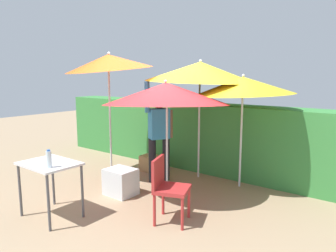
# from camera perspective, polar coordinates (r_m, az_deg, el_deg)

# --- Properties ---
(ground_plane) EXTENTS (24.00, 24.00, 0.00)m
(ground_plane) POSITION_cam_1_polar(r_m,az_deg,el_deg) (5.58, -1.92, -11.62)
(ground_plane) COLOR #9E8466
(hedge_row) EXTENTS (8.00, 0.70, 1.40)m
(hedge_row) POSITION_cam_1_polar(r_m,az_deg,el_deg) (6.67, 6.98, -1.96)
(hedge_row) COLOR #38843D
(hedge_row) RESTS_ON ground_plane
(umbrella_rainbow) EXTENTS (1.75, 1.74, 2.01)m
(umbrella_rainbow) POSITION_cam_1_polar(r_m,az_deg,el_deg) (5.56, 13.53, 7.16)
(umbrella_rainbow) COLOR silver
(umbrella_rainbow) RESTS_ON ground_plane
(umbrella_orange) EXTENTS (1.65, 1.66, 2.47)m
(umbrella_orange) POSITION_cam_1_polar(r_m,az_deg,el_deg) (6.05, -10.77, 11.35)
(umbrella_orange) COLOR silver
(umbrella_orange) RESTS_ON ground_plane
(umbrella_yellow) EXTENTS (2.08, 2.08, 1.96)m
(umbrella_yellow) POSITION_cam_1_polar(r_m,az_deg,el_deg) (5.08, -0.33, 5.90)
(umbrella_yellow) COLOR silver
(umbrella_yellow) RESTS_ON ground_plane
(umbrella_navy) EXTENTS (2.11, 2.10, 2.28)m
(umbrella_navy) POSITION_cam_1_polar(r_m,az_deg,el_deg) (5.99, 5.88, 9.83)
(umbrella_navy) COLOR silver
(umbrella_navy) RESTS_ON ground_plane
(person_vendor) EXTENTS (0.37, 0.52, 1.88)m
(person_vendor) POSITION_cam_1_polar(r_m,az_deg,el_deg) (5.82, -1.64, -1.18)
(person_vendor) COLOR black
(person_vendor) RESTS_ON ground_plane
(chair_plastic) EXTENTS (0.57, 0.57, 0.89)m
(chair_plastic) POSITION_cam_1_polar(r_m,az_deg,el_deg) (4.30, -0.16, -10.80)
(chair_plastic) COLOR #B72D2D
(chair_plastic) RESTS_ON ground_plane
(cooler_box) EXTENTS (0.49, 0.41, 0.44)m
(cooler_box) POSITION_cam_1_polar(r_m,az_deg,el_deg) (5.38, -8.64, -10.03)
(cooler_box) COLOR silver
(cooler_box) RESTS_ON ground_plane
(crate_cardboard) EXTENTS (0.42, 0.31, 0.33)m
(crate_cardboard) POSITION_cam_1_polar(r_m,az_deg,el_deg) (6.60, -3.11, -6.83)
(crate_cardboard) COLOR #9E7A4C
(crate_cardboard) RESTS_ON ground_plane
(folding_table) EXTENTS (0.80, 0.60, 0.79)m
(folding_table) POSITION_cam_1_polar(r_m,az_deg,el_deg) (4.67, -20.78, -7.44)
(folding_table) COLOR #4C4C51
(folding_table) RESTS_ON ground_plane
(bottle_water) EXTENTS (0.07, 0.07, 0.24)m
(bottle_water) POSITION_cam_1_polar(r_m,az_deg,el_deg) (4.38, -20.91, -5.66)
(bottle_water) COLOR silver
(bottle_water) RESTS_ON folding_table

